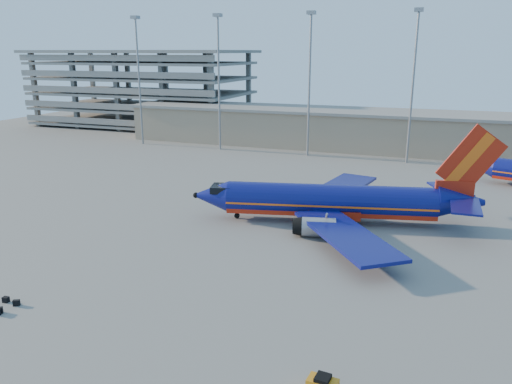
# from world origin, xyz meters

# --- Properties ---
(ground) EXTENTS (220.00, 220.00, 0.00)m
(ground) POSITION_xyz_m (0.00, 0.00, 0.00)
(ground) COLOR slate
(ground) RESTS_ON ground
(terminal_building) EXTENTS (122.00, 16.00, 8.50)m
(terminal_building) POSITION_xyz_m (10.00, 58.00, 4.32)
(terminal_building) COLOR gray
(terminal_building) RESTS_ON ground
(parking_garage) EXTENTS (62.00, 32.00, 21.40)m
(parking_garage) POSITION_xyz_m (-62.00, 74.05, 11.73)
(parking_garage) COLOR slate
(parking_garage) RESTS_ON ground
(light_mast_row) EXTENTS (101.60, 1.60, 28.65)m
(light_mast_row) POSITION_xyz_m (5.00, 46.00, 17.55)
(light_mast_row) COLOR gray
(light_mast_row) RESTS_ON ground
(aircraft_main) EXTENTS (37.51, 35.67, 12.88)m
(aircraft_main) POSITION_xyz_m (9.22, 6.04, 2.75)
(aircraft_main) COLOR navy
(aircraft_main) RESTS_ON ground
(luggage_pile) EXTENTS (2.36, 2.33, 0.54)m
(luggage_pile) POSITION_xyz_m (-12.88, -25.79, 0.25)
(luggage_pile) COLOR black
(luggage_pile) RESTS_ON ground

